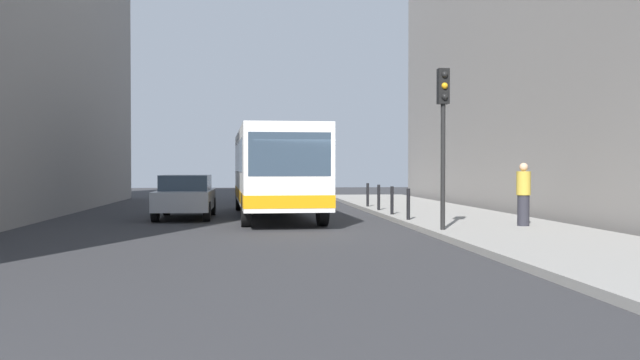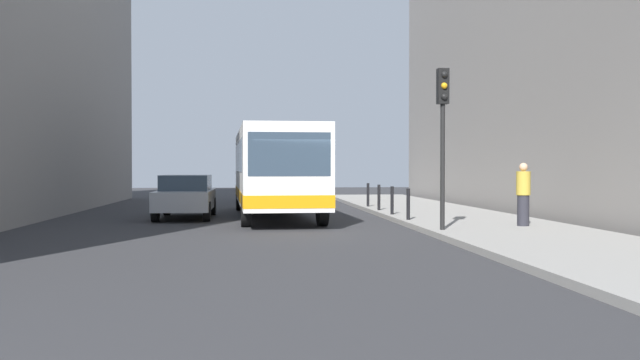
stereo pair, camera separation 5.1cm
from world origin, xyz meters
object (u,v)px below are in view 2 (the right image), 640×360
at_px(car_beside_bus, 186,195).
at_px(traffic_light, 443,118).
at_px(bollard_far, 379,197).
at_px(bollard_farthest, 368,195).
at_px(pedestrian_near_signal, 523,194).
at_px(bollard_near, 408,204).
at_px(bus, 274,168).
at_px(bollard_mid, 392,200).
at_px(car_behind_bus, 276,186).

distance_m(car_beside_bus, traffic_light, 10.07).
bearing_deg(traffic_light, car_beside_bus, 136.06).
relative_size(bollard_far, bollard_farthest, 1.00).
relative_size(bollard_farthest, pedestrian_near_signal, 0.55).
bearing_deg(bollard_near, bus, 136.16).
xyz_separation_m(bus, pedestrian_near_signal, (6.54, -6.24, -0.72)).
height_order(car_beside_bus, bollard_mid, car_beside_bus).
relative_size(car_beside_bus, traffic_light, 1.08).
height_order(bus, pedestrian_near_signal, bus).
bearing_deg(traffic_light, pedestrian_near_signal, 20.12).
bearing_deg(bollard_far, car_behind_bus, 109.37).
height_order(bus, bollard_mid, bus).
height_order(bollard_near, bollard_farthest, same).
relative_size(car_beside_bus, bollard_far, 4.64).
xyz_separation_m(car_behind_bus, pedestrian_near_signal, (6.06, -17.06, 0.22)).
distance_m(bollard_farthest, pedestrian_near_signal, 9.97).
relative_size(bollard_far, pedestrian_near_signal, 0.55).
height_order(bus, bollard_farthest, bus).
distance_m(car_beside_bus, pedestrian_near_signal, 11.25).
bearing_deg(bus, car_behind_bus, -94.75).
height_order(car_behind_bus, traffic_light, traffic_light).
bearing_deg(bollard_mid, bollard_near, -90.00).
distance_m(car_beside_bus, bollard_mid, 7.05).
distance_m(car_behind_bus, traffic_light, 18.46).
distance_m(bollard_far, pedestrian_near_signal, 7.70).
relative_size(car_behind_bus, pedestrian_near_signal, 2.57).
bearing_deg(bollard_far, bollard_near, -90.00).
bearing_deg(bollard_far, traffic_light, -89.30).
bearing_deg(car_beside_bus, car_behind_bus, -107.25).
bearing_deg(traffic_light, bollard_mid, 90.99).
xyz_separation_m(bus, bollard_far, (3.93, 0.99, -1.10)).
xyz_separation_m(traffic_light, bollard_far, (-0.10, 8.15, -2.38)).
bearing_deg(car_behind_bus, bollard_near, 103.08).
distance_m(bollard_mid, bollard_far, 2.38).
bearing_deg(bollard_mid, car_beside_bus, 171.44).
height_order(car_beside_bus, bollard_near, car_beside_bus).
xyz_separation_m(bollard_farthest, pedestrian_near_signal, (2.61, -9.62, 0.38)).
distance_m(bollard_far, bollard_farthest, 2.38).
relative_size(bus, car_behind_bus, 2.52).
bearing_deg(pedestrian_near_signal, bollard_farthest, 6.80).
height_order(traffic_light, bollard_mid, traffic_light).
xyz_separation_m(bus, car_behind_bus, (0.48, 10.82, -0.94)).
height_order(bollard_near, bollard_mid, same).
height_order(traffic_light, pedestrian_near_signal, traffic_light).
bearing_deg(bollard_near, car_beside_bus, 153.79).
height_order(car_beside_bus, pedestrian_near_signal, pedestrian_near_signal).
relative_size(bollard_near, bollard_farthest, 1.00).
distance_m(bollard_near, bollard_mid, 2.38).
height_order(car_beside_bus, traffic_light, traffic_light).
distance_m(traffic_light, bollard_farthest, 10.80).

